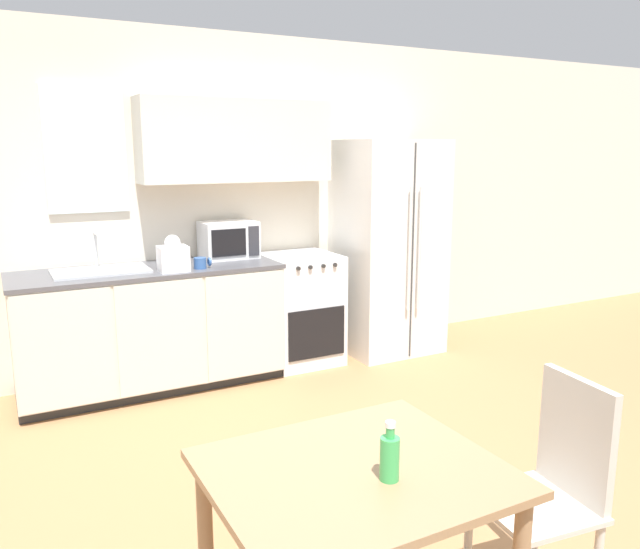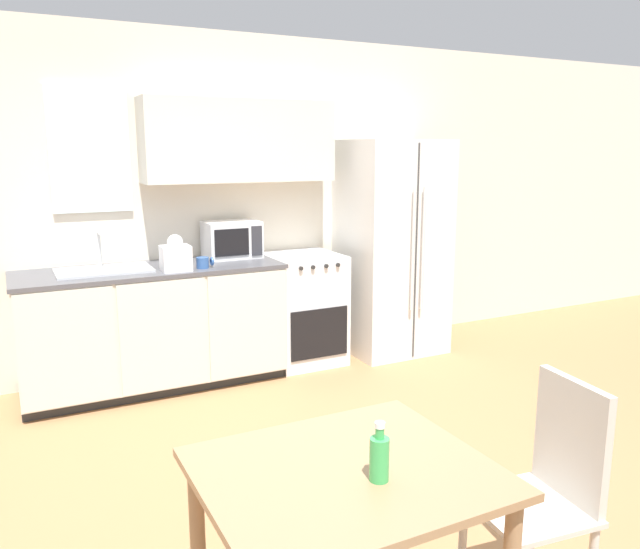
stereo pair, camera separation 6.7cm
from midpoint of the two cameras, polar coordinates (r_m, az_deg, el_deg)
The scene contains 12 objects.
ground_plane at distance 3.50m, azimuth -1.08°, elevation -19.33°, with size 12.00×12.00×0.00m, color #9E7047.
wall_back at distance 5.14m, azimuth -12.12°, elevation 7.09°, with size 12.00×0.38×2.70m.
kitchen_counter at distance 4.88m, azimuth -15.55°, elevation -4.74°, with size 1.93×0.68×0.92m.
oven_range at distance 5.29m, azimuth -2.21°, elevation -3.12°, with size 0.59×0.63×0.92m.
refrigerator at distance 5.56m, azimuth 5.89°, elevation 2.52°, with size 0.83×0.77×1.87m.
kitchen_sink at distance 4.72m, azimuth -19.82°, elevation 0.40°, with size 0.66×0.39×0.28m.
microwave at distance 5.07m, azimuth -8.72°, elevation 3.16°, with size 0.43×0.31×0.29m.
coffee_mug at distance 4.67m, azimuth -11.22°, elevation 1.04°, with size 0.13×0.09×0.08m.
grocery_bag_0 at distance 4.59m, azimuth -13.69°, elevation 1.67°, with size 0.21×0.18×0.26m.
dining_table at distance 2.23m, azimuth 2.31°, elevation -20.00°, with size 0.95×0.81×0.75m.
dining_chair_side at distance 2.69m, azimuth 20.05°, elevation -17.04°, with size 0.44×0.44×0.93m.
drink_bottle at distance 2.08m, azimuth 5.43°, elevation -16.23°, with size 0.06×0.06×0.20m.
Camera 1 is at (-1.38, -2.67, 1.79)m, focal length 35.00 mm.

